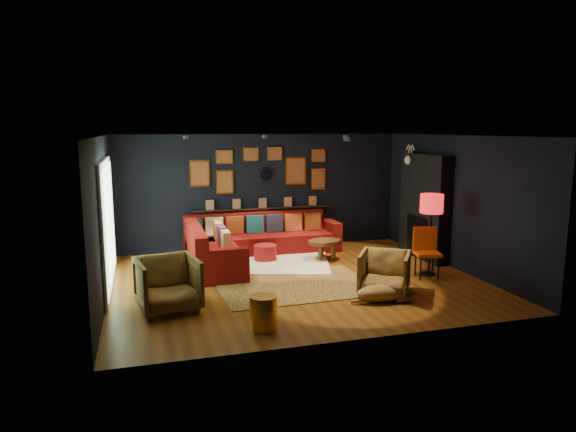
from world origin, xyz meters
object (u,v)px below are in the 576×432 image
object	(u,v)px
floor_lamp	(432,208)
orange_chair	(426,248)
armchair_right	(384,271)
pouf	(265,252)
coffee_table	(325,244)
armchair_left	(168,282)
gold_stool	(264,313)
dog	(383,289)
sectional	(244,244)

from	to	relation	value
floor_lamp	orange_chair	bearing A→B (deg)	-146.17
floor_lamp	armchair_right	bearing A→B (deg)	-148.10
pouf	orange_chair	bearing A→B (deg)	-36.47
coffee_table	floor_lamp	distance (m)	2.39
armchair_left	orange_chair	bearing A→B (deg)	-4.35
gold_stool	orange_chair	xyz separation A→B (m)	(3.48, 1.64, 0.31)
floor_lamp	pouf	bearing A→B (deg)	145.94
armchair_right	dog	world-z (taller)	armchair_right
floor_lamp	dog	bearing A→B (deg)	-143.05
sectional	gold_stool	world-z (taller)	sectional
sectional	pouf	size ratio (longest dim) A/B	7.28
dog	coffee_table	bearing A→B (deg)	93.50
gold_stool	floor_lamp	bearing A→B (deg)	25.60
dog	floor_lamp	bearing A→B (deg)	40.70
floor_lamp	coffee_table	bearing A→B (deg)	133.13
armchair_left	armchair_right	bearing A→B (deg)	-14.49
sectional	armchair_right	distance (m)	3.47
dog	sectional	bearing A→B (deg)	119.73
armchair_right	gold_stool	world-z (taller)	armchair_right
armchair_right	gold_stool	bearing A→B (deg)	-125.06
sectional	gold_stool	distance (m)	3.90
armchair_right	gold_stool	size ratio (longest dim) A/B	1.70
pouf	dog	xyz separation A→B (m)	(1.21, -2.98, 0.01)
armchair_right	orange_chair	world-z (taller)	orange_chair
gold_stool	orange_chair	world-z (taller)	orange_chair
armchair_right	pouf	bearing A→B (deg)	150.77
dog	armchair_right	bearing A→B (deg)	64.22
armchair_left	gold_stool	xyz separation A→B (m)	(1.22, -1.12, -0.21)
armchair_left	armchair_right	size ratio (longest dim) A/B	1.12
pouf	gold_stool	world-z (taller)	gold_stool
coffee_table	floor_lamp	bearing A→B (deg)	-46.87
pouf	gold_stool	xyz separation A→B (m)	(-0.87, -3.57, 0.05)
coffee_table	armchair_left	size ratio (longest dim) A/B	0.96
sectional	armchair_right	size ratio (longest dim) A/B	4.23
pouf	orange_chair	distance (m)	3.26
orange_chair	gold_stool	bearing A→B (deg)	-141.05
armchair_right	coffee_table	bearing A→B (deg)	127.18
armchair_right	dog	xyz separation A→B (m)	(-0.17, -0.30, -0.20)
pouf	gold_stool	distance (m)	3.67
sectional	gold_stool	xyz separation A→B (m)	(-0.48, -3.87, -0.09)
armchair_left	pouf	bearing A→B (deg)	38.77
coffee_table	pouf	world-z (taller)	coffee_table
pouf	dog	bearing A→B (deg)	-67.87
coffee_table	dog	xyz separation A→B (m)	(-0.01, -2.74, -0.14)
sectional	armchair_left	size ratio (longest dim) A/B	3.78
coffee_table	armchair_right	xyz separation A→B (m)	(0.16, -2.44, 0.06)
sectional	floor_lamp	world-z (taller)	floor_lamp
armchair_left	orange_chair	distance (m)	4.72
floor_lamp	sectional	bearing A→B (deg)	145.38
sectional	gold_stool	size ratio (longest dim) A/B	7.19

